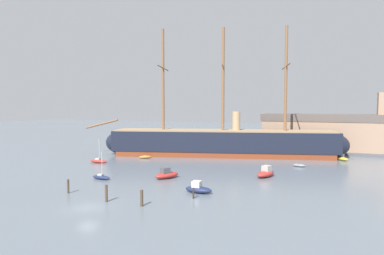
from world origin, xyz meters
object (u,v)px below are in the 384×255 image
Objects in this scene: motorboat_near_centre at (167,174)px; mooring_piling_right_pair at (68,186)px; dinghy_alongside_stern at (299,165)px; mooring_piling_nearest at (142,198)px; sailboat_foreground_left at (101,177)px; motorboat_mid_right at (266,173)px; dinghy_alongside_bow at (145,157)px; mooring_piling_left_pair at (193,193)px; dockside_warehouse_right at (349,134)px; dinghy_far_left at (142,145)px; mooring_piling_midwater at (106,193)px; sailboat_mid_left at (99,161)px; dinghy_distant_centre at (236,148)px; tall_ship at (223,142)px; motorboat_foreground_right at (198,189)px; motorboat_far_right at (342,158)px.

motorboat_near_centre is 2.42× the size of mooring_piling_right_pair.
mooring_piling_nearest is (-15.78, -36.08, 0.74)m from dinghy_alongside_stern.
sailboat_foreground_left is 0.93× the size of motorboat_mid_right.
mooring_piling_left_pair is (23.69, -27.86, 0.38)m from dinghy_alongside_bow.
mooring_piling_left_pair is 0.03× the size of dockside_warehouse_right.
mooring_piling_left_pair is (9.08, -10.00, 0.06)m from motorboat_near_centre.
mooring_piling_midwater is (26.25, -53.24, 0.79)m from dinghy_far_left.
motorboat_mid_right is at bearing -1.01° from sailboat_mid_left.
dinghy_alongside_bow is at bearing -175.92° from dinghy_alongside_stern.
motorboat_near_centre is 16.68m from mooring_piling_right_pair.
dockside_warehouse_right reaches higher than mooring_piling_left_pair.
sailboat_mid_left is 2.64× the size of dinghy_distant_centre.
dinghy_alongside_bow is at bearing -120.90° from dinghy_distant_centre.
motorboat_near_centre reaches higher than dinghy_alongside_stern.
sailboat_mid_left is at bearing -77.75° from dinghy_far_left.
motorboat_near_centre is at bearing -134.80° from dinghy_alongside_stern.
sailboat_foreground_left is at bearing -153.55° from motorboat_mid_right.
tall_ship is 36.07m from motorboat_foreground_right.
dinghy_far_left is (-6.31, 29.07, -0.12)m from sailboat_mid_left.
motorboat_mid_right is 2.45× the size of mooring_piling_nearest.
sailboat_foreground_left is at bearing 98.04° from mooring_piling_right_pair.
sailboat_foreground_left reaches higher than mooring_piling_right_pair.
dinghy_far_left is at bearing -167.95° from dinghy_distant_centre.
motorboat_foreground_right is 2.06× the size of mooring_piling_right_pair.
dinghy_alongside_bow is 2.13× the size of mooring_piling_left_pair.
mooring_piling_left_pair is at bearing -110.30° from motorboat_mid_right.
mooring_piling_nearest is (3.07, -43.97, -2.39)m from tall_ship.
mooring_piling_left_pair reaches higher than dinghy_far_left.
motorboat_mid_right is (25.55, 12.71, 0.30)m from sailboat_foreground_left.
mooring_piling_left_pair is (-19.39, -42.46, 0.21)m from motorboat_far_right.
motorboat_mid_right is 2.51× the size of dinghy_distant_centre.
dinghy_alongside_stern is 0.90× the size of dinghy_far_left.
mooring_piling_midwater is (-16.51, -23.53, 0.43)m from motorboat_mid_right.
dockside_warehouse_right is (25.97, 61.87, 4.08)m from mooring_piling_nearest.
motorboat_foreground_right is at bearing -51.19° from dinghy_far_left.
mooring_piling_left_pair is (8.42, -53.37, 0.50)m from dinghy_distant_centre.
sailboat_mid_left is 1.05× the size of motorboat_mid_right.
motorboat_near_centre is 13.50m from mooring_piling_left_pair.
dockside_warehouse_right reaches higher than mooring_piling_right_pair.
mooring_piling_right_pair is at bearing -122.84° from dockside_warehouse_right.
mooring_piling_nearest is 1.43× the size of mooring_piling_left_pair.
dinghy_far_left is (-47.32, 17.11, 0.04)m from dinghy_alongside_stern.
motorboat_mid_right is at bearing 42.27° from mooring_piling_right_pair.
sailboat_mid_left is (-29.43, 15.37, -0.15)m from motorboat_foreground_right.
mooring_piling_midwater is (-0.87, -15.79, 0.45)m from motorboat_near_centre.
dockside_warehouse_right reaches higher than sailboat_mid_left.
tall_ship is at bearing -17.94° from dinghy_far_left.
mooring_piling_left_pair is 18.19m from mooring_piling_right_pair.
motorboat_far_right is 1.60× the size of mooring_piling_midwater.
motorboat_foreground_right is at bearing -46.93° from dinghy_alongside_bow.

